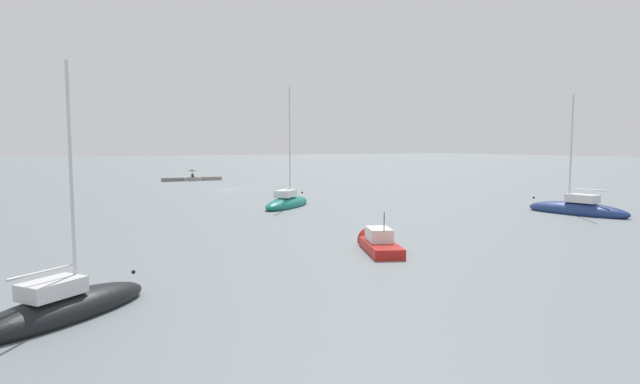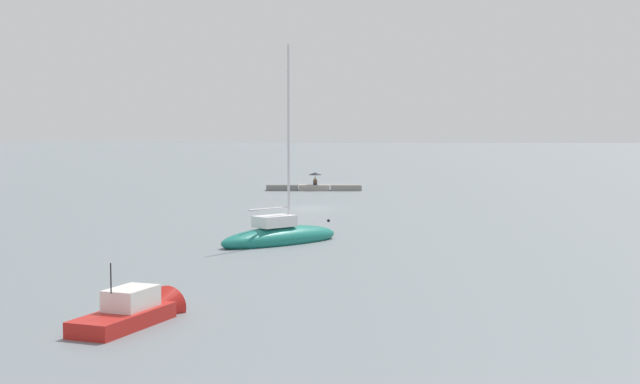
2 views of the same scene
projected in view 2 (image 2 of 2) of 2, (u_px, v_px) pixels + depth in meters
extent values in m
plane|color=slate|center=(310.00, 208.00, 75.12)|extent=(500.00, 500.00, 0.00)
cube|color=gray|center=(346.00, 188.00, 94.87)|extent=(3.16, 1.70, 0.59)
cube|color=gray|center=(314.00, 188.00, 94.91)|extent=(3.16, 1.70, 0.59)
cube|color=slate|center=(282.00, 188.00, 94.94)|extent=(3.16, 1.70, 0.59)
cube|color=#1E2333|center=(315.00, 184.00, 94.59)|extent=(0.37, 0.43, 0.16)
cube|color=brown|center=(315.00, 182.00, 94.86)|extent=(0.41, 0.23, 0.52)
sphere|color=tan|center=(315.00, 179.00, 94.83)|extent=(0.22, 0.22, 0.22)
cylinder|color=black|center=(315.00, 180.00, 94.84)|extent=(0.02, 0.02, 1.05)
cone|color=black|center=(315.00, 174.00, 94.80)|extent=(1.43, 1.43, 0.25)
sphere|color=black|center=(315.00, 172.00, 94.78)|extent=(0.05, 0.05, 0.05)
ellipsoid|color=#197266|center=(280.00, 238.00, 53.08)|extent=(7.60, 7.22, 1.40)
cube|color=white|center=(274.00, 221.00, 52.73)|extent=(2.63, 2.57, 0.64)
cylinder|color=silver|center=(288.00, 136.00, 53.08)|extent=(0.14, 0.14, 10.34)
cylinder|color=silver|center=(269.00, 209.00, 52.44)|extent=(2.18, 2.00, 0.10)
sphere|color=black|center=(328.00, 221.00, 55.51)|extent=(0.19, 0.19, 0.19)
cube|color=red|center=(123.00, 322.00, 31.24)|extent=(3.05, 4.63, 0.73)
cone|color=red|center=(157.00, 310.00, 33.26)|extent=(1.98, 1.97, 1.53)
cube|color=silver|center=(131.00, 298.00, 31.67)|extent=(1.82, 2.22, 0.73)
cube|color=#283847|center=(139.00, 295.00, 32.16)|extent=(1.10, 0.49, 0.51)
cylinder|color=black|center=(111.00, 278.00, 30.52)|extent=(0.04, 0.04, 1.02)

